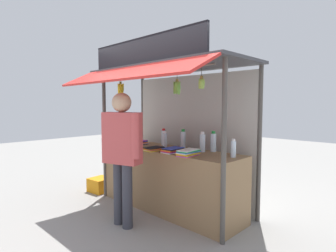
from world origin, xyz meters
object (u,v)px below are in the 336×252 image
at_px(water_bottle_right, 164,137).
at_px(plastic_crate, 100,185).
at_px(water_bottle_center, 213,142).
at_px(magazine_stack_front_right, 173,150).
at_px(magazine_stack_far_right, 137,143).
at_px(water_bottle_back_left, 202,143).
at_px(water_bottle_far_left, 183,139).
at_px(magazine_stack_mid_right, 188,153).
at_px(vendor_person, 122,147).
at_px(magazine_stack_back_right, 154,149).
at_px(banana_bunch_rightmost, 177,88).
at_px(water_bottle_mid_left, 233,149).
at_px(water_bottle_left, 165,140).
at_px(banana_bunch_inner_right, 201,83).
at_px(banana_bunch_inner_left, 121,88).

height_order(water_bottle_right, plastic_crate, water_bottle_right).
bearing_deg(water_bottle_right, water_bottle_center, 2.59).
distance_m(magazine_stack_front_right, plastic_crate, 1.97).
bearing_deg(magazine_stack_far_right, plastic_crate, -164.82).
xyz_separation_m(water_bottle_back_left, water_bottle_center, (0.10, 0.13, 0.00)).
bearing_deg(water_bottle_far_left, water_bottle_back_left, -8.90).
height_order(water_bottle_back_left, magazine_stack_mid_right, water_bottle_back_left).
xyz_separation_m(water_bottle_center, vendor_person, (-0.65, -1.12, -0.01)).
distance_m(magazine_stack_far_right, magazine_stack_back_right, 0.68).
bearing_deg(magazine_stack_far_right, water_bottle_right, 37.86).
bearing_deg(banana_bunch_rightmost, water_bottle_back_left, 94.15).
xyz_separation_m(magazine_stack_back_right, magazine_stack_mid_right, (0.65, 0.01, 0.02)).
distance_m(water_bottle_mid_left, magazine_stack_back_right, 1.17).
relative_size(water_bottle_right, plastic_crate, 0.78).
xyz_separation_m(water_bottle_back_left, banana_bunch_rightmost, (0.04, -0.59, 0.75)).
bearing_deg(plastic_crate, water_bottle_center, 14.14).
distance_m(water_bottle_far_left, water_bottle_mid_left, 0.97).
relative_size(water_bottle_far_left, banana_bunch_rightmost, 0.94).
bearing_deg(water_bottle_back_left, water_bottle_left, -172.78).
bearing_deg(water_bottle_right, plastic_crate, -157.10).
relative_size(water_bottle_back_left, magazine_stack_front_right, 0.91).
distance_m(water_bottle_far_left, water_bottle_right, 0.45).
xyz_separation_m(magazine_stack_front_right, banana_bunch_inner_right, (0.69, -0.25, 0.88)).
xyz_separation_m(water_bottle_left, magazine_stack_far_right, (-0.55, -0.11, -0.08)).
bearing_deg(banana_bunch_rightmost, water_bottle_right, 143.65).
xyz_separation_m(magazine_stack_back_right, plastic_crate, (-1.47, -0.00, -0.84)).
xyz_separation_m(magazine_stack_far_right, banana_bunch_inner_left, (0.09, -0.40, 0.89)).
height_order(water_bottle_right, magazine_stack_back_right, water_bottle_right).
xyz_separation_m(magazine_stack_front_right, magazine_stack_far_right, (-0.95, 0.15, 0.00)).
height_order(water_bottle_far_left, banana_bunch_inner_left, banana_bunch_inner_left).
height_order(water_bottle_far_left, banana_bunch_rightmost, banana_bunch_rightmost).
relative_size(banana_bunch_inner_left, vendor_person, 0.15).
relative_size(water_bottle_right, magazine_stack_front_right, 0.88).
height_order(magazine_stack_far_right, banana_bunch_inner_left, banana_bunch_inner_left).
relative_size(magazine_stack_front_right, banana_bunch_inner_left, 1.16).
bearing_deg(banana_bunch_inner_right, banana_bunch_inner_left, -180.00).
height_order(water_bottle_right, water_bottle_center, water_bottle_center).
relative_size(magazine_stack_front_right, magazine_stack_far_right, 0.94).
height_order(water_bottle_center, water_bottle_left, water_bottle_center).
height_order(magazine_stack_back_right, banana_bunch_rightmost, banana_bunch_rightmost).
bearing_deg(water_bottle_mid_left, vendor_person, -138.94).
distance_m(water_bottle_right, water_bottle_left, 0.26).
relative_size(magazine_stack_mid_right, vendor_person, 0.19).
bearing_deg(magazine_stack_mid_right, plastic_crate, -179.59).
height_order(water_bottle_center, banana_bunch_rightmost, banana_bunch_rightmost).
height_order(magazine_stack_far_right, magazine_stack_back_right, magazine_stack_far_right).
bearing_deg(water_bottle_mid_left, banana_bunch_inner_left, -162.13).
bearing_deg(water_bottle_left, water_bottle_center, 15.37).
relative_size(water_bottle_mid_left, vendor_person, 0.14).
xyz_separation_m(water_bottle_far_left, banana_bunch_inner_left, (-0.70, -0.66, 0.78)).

